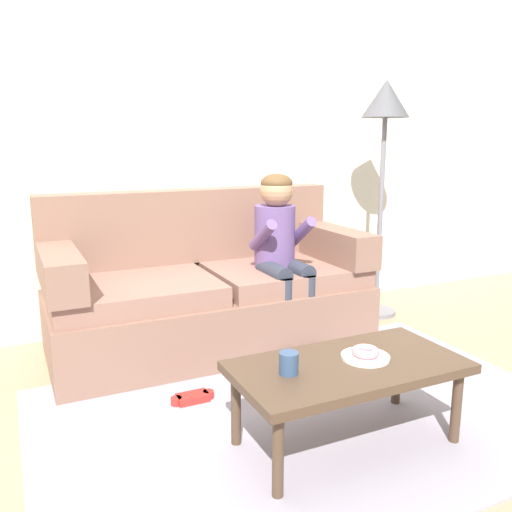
{
  "coord_description": "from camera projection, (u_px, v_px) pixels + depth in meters",
  "views": [
    {
      "loc": [
        -1.24,
        -2.29,
        1.31
      ],
      "look_at": [
        0.05,
        0.45,
        0.65
      ],
      "focal_mm": 37.67,
      "sensor_mm": 36.0,
      "label": 1
    }
  ],
  "objects": [
    {
      "name": "area_rug",
      "position": [
        309.0,
        414.0,
        2.6
      ],
      "size": [
        2.55,
        1.72,
        0.01
      ],
      "primitive_type": "cube",
      "color": "#9993A3",
      "rests_on": "ground"
    },
    {
      "name": "donut",
      "position": [
        366.0,
        352.0,
        2.31
      ],
      "size": [
        0.13,
        0.13,
        0.04
      ],
      "primitive_type": "torus",
      "rotation": [
        0.0,
        0.0,
        1.51
      ],
      "color": "pink",
      "rests_on": "plate"
    },
    {
      "name": "mug",
      "position": [
        289.0,
        363.0,
        2.16
      ],
      "size": [
        0.08,
        0.08,
        0.09
      ],
      "primitive_type": "cylinder",
      "color": "#334C72",
      "rests_on": "coffee_table"
    },
    {
      "name": "couch",
      "position": [
        207.0,
        291.0,
        3.46
      ],
      "size": [
        1.98,
        0.9,
        0.98
      ],
      "color": "#846051",
      "rests_on": "ground"
    },
    {
      "name": "plate",
      "position": [
        365.0,
        357.0,
        2.32
      ],
      "size": [
        0.21,
        0.21,
        0.01
      ],
      "primitive_type": "cylinder",
      "color": "white",
      "rests_on": "coffee_table"
    },
    {
      "name": "wall_back",
      "position": [
        192.0,
        126.0,
        3.76
      ],
      "size": [
        8.0,
        0.1,
        2.8
      ],
      "primitive_type": "cube",
      "color": "silver",
      "rests_on": "ground"
    },
    {
      "name": "floor_lamp",
      "position": [
        385.0,
        123.0,
        3.83
      ],
      "size": [
        0.34,
        0.34,
        1.72
      ],
      "color": "slate",
      "rests_on": "ground"
    },
    {
      "name": "ground",
      "position": [
        284.0,
        394.0,
        2.82
      ],
      "size": [
        10.0,
        10.0,
        0.0
      ],
      "primitive_type": "plane",
      "color": "#9E896B"
    },
    {
      "name": "coffee_table",
      "position": [
        348.0,
        372.0,
        2.28
      ],
      "size": [
        0.99,
        0.51,
        0.38
      ],
      "color": "#4C3828",
      "rests_on": "ground"
    },
    {
      "name": "toy_controller",
      "position": [
        193.0,
        399.0,
        2.72
      ],
      "size": [
        0.23,
        0.09,
        0.05
      ],
      "rotation": [
        0.0,
        0.0,
        -0.31
      ],
      "color": "red",
      "rests_on": "ground"
    },
    {
      "name": "person_child",
      "position": [
        280.0,
        243.0,
        3.38
      ],
      "size": [
        0.34,
        0.58,
        1.1
      ],
      "color": "#664C84",
      "rests_on": "ground"
    }
  ]
}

